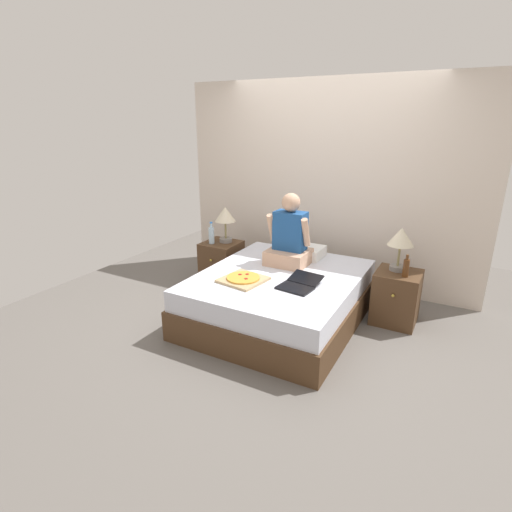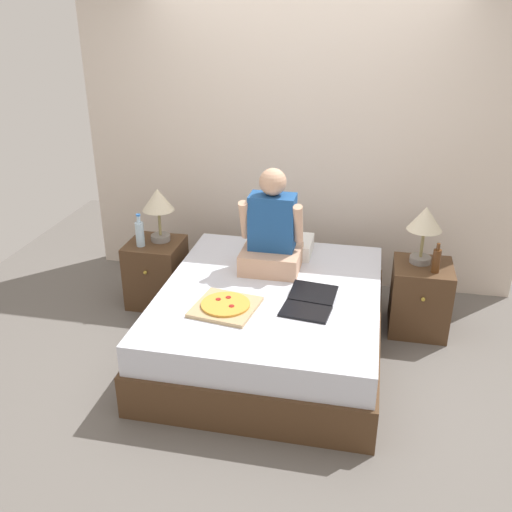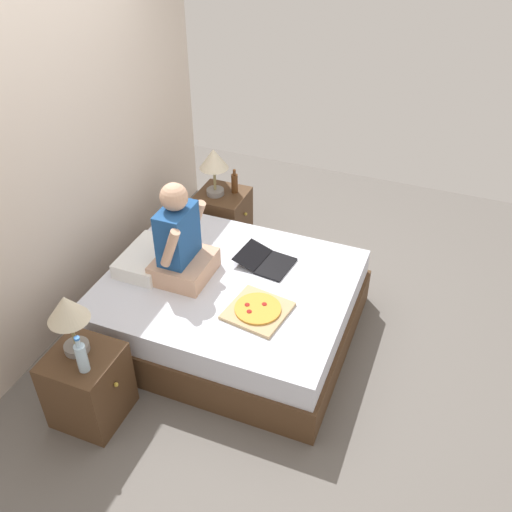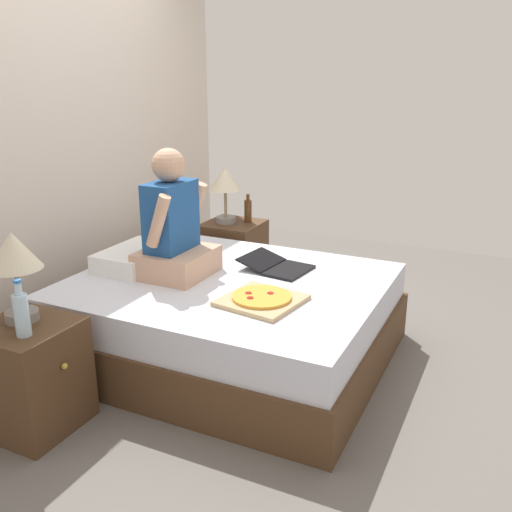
{
  "view_description": "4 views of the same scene",
  "coord_description": "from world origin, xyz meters",
  "views": [
    {
      "loc": [
        1.62,
        -3.47,
        2.02
      ],
      "look_at": [
        -0.15,
        -0.25,
        0.77
      ],
      "focal_mm": 28.0,
      "sensor_mm": 36.0,
      "label": 1
    },
    {
      "loc": [
        0.64,
        -3.53,
        2.42
      ],
      "look_at": [
        -0.1,
        -0.05,
        0.79
      ],
      "focal_mm": 40.0,
      "sensor_mm": 36.0,
      "label": 2
    },
    {
      "loc": [
        -3.0,
        -1.41,
        3.22
      ],
      "look_at": [
        -0.05,
        -0.24,
        0.85
      ],
      "focal_mm": 40.0,
      "sensor_mm": 36.0,
      "label": 3
    },
    {
      "loc": [
        -2.86,
        -1.55,
        1.72
      ],
      "look_at": [
        -0.04,
        -0.2,
        0.7
      ],
      "focal_mm": 40.0,
      "sensor_mm": 36.0,
      "label": 4
    }
  ],
  "objects": [
    {
      "name": "lamp_on_left_nightstand",
      "position": [
        -1.04,
        0.59,
        0.88
      ],
      "size": [
        0.26,
        0.26,
        0.45
      ],
      "color": "gray",
      "rests_on": "nightstand_left"
    },
    {
      "name": "wall_back",
      "position": [
        0.0,
        1.3,
        1.25
      ],
      "size": [
        3.81,
        0.12,
        2.5
      ],
      "primitive_type": "cube",
      "color": "beige",
      "rests_on": "ground"
    },
    {
      "name": "water_bottle",
      "position": [
        -1.16,
        0.45,
        0.67
      ],
      "size": [
        0.07,
        0.07,
        0.28
      ],
      "color": "silver",
      "rests_on": "nightstand_left"
    },
    {
      "name": "beer_bottle",
      "position": [
        1.15,
        0.44,
        0.65
      ],
      "size": [
        0.06,
        0.06,
        0.23
      ],
      "color": "#512D14",
      "rests_on": "nightstand_right"
    },
    {
      "name": "pizza_box",
      "position": [
        -0.24,
        -0.33,
        0.53
      ],
      "size": [
        0.46,
        0.46,
        0.05
      ],
      "color": "tan",
      "rests_on": "bed"
    },
    {
      "name": "pillow",
      "position": [
        -0.05,
        0.66,
        0.58
      ],
      "size": [
        0.52,
        0.34,
        0.12
      ],
      "primitive_type": "cube",
      "color": "white",
      "rests_on": "bed"
    },
    {
      "name": "ground_plane",
      "position": [
        0.0,
        0.0,
        0.0
      ],
      "size": [
        5.81,
        5.81,
        0.0
      ],
      "primitive_type": "plane",
      "color": "#66605B"
    },
    {
      "name": "bed",
      "position": [
        0.0,
        0.0,
        0.25
      ],
      "size": [
        1.58,
        1.87,
        0.52
      ],
      "color": "#4C331E",
      "rests_on": "ground"
    },
    {
      "name": "person_seated",
      "position": [
        -0.06,
        0.35,
        0.8
      ],
      "size": [
        0.47,
        0.4,
        0.78
      ],
      "color": "tan",
      "rests_on": "bed"
    },
    {
      "name": "nightstand_left",
      "position": [
        -1.08,
        0.54,
        0.28
      ],
      "size": [
        0.44,
        0.47,
        0.56
      ],
      "color": "#4C331E",
      "rests_on": "ground"
    },
    {
      "name": "nightstand_right",
      "position": [
        1.08,
        0.54,
        0.28
      ],
      "size": [
        0.44,
        0.47,
        0.56
      ],
      "color": "#4C331E",
      "rests_on": "ground"
    },
    {
      "name": "laptop",
      "position": [
        0.29,
        -0.21,
        0.54
      ],
      "size": [
        0.37,
        0.45,
        0.07
      ],
      "color": "black",
      "rests_on": "bed"
    },
    {
      "name": "lamp_on_right_nightstand",
      "position": [
        1.05,
        0.59,
        0.88
      ],
      "size": [
        0.26,
        0.26,
        0.45
      ],
      "color": "gray",
      "rests_on": "nightstand_right"
    }
  ]
}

